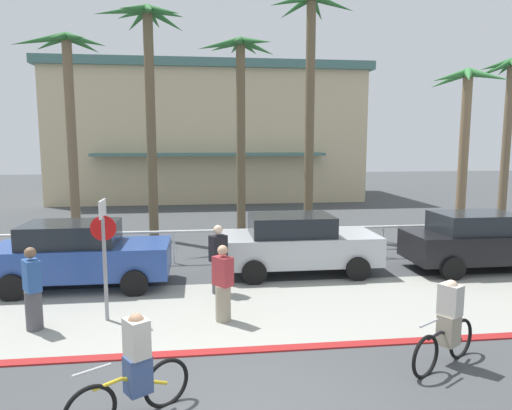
% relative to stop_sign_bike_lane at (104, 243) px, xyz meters
% --- Properties ---
extents(ground_plane, '(80.00, 80.00, 0.00)m').
position_rel_stop_sign_bike_lane_xyz_m(ground_plane, '(2.28, 6.03, -1.68)').
color(ground_plane, '#424447').
extents(sidewalk_strip, '(44.00, 4.00, 0.02)m').
position_rel_stop_sign_bike_lane_xyz_m(sidewalk_strip, '(2.28, 0.23, -1.67)').
color(sidewalk_strip, '#9E9E93').
rests_on(sidewalk_strip, ground).
extents(curb_paint, '(44.00, 0.24, 0.03)m').
position_rel_stop_sign_bike_lane_xyz_m(curb_paint, '(2.28, -1.77, -1.66)').
color(curb_paint, maroon).
rests_on(curb_paint, ground).
extents(building_backdrop, '(19.74, 10.00, 8.50)m').
position_rel_stop_sign_bike_lane_xyz_m(building_backdrop, '(2.66, 22.32, 2.59)').
color(building_backdrop, beige).
rests_on(building_backdrop, ground).
extents(rail_fence, '(24.65, 0.08, 1.04)m').
position_rel_stop_sign_bike_lane_xyz_m(rail_fence, '(2.28, 4.53, -0.84)').
color(rail_fence, white).
rests_on(rail_fence, ground).
extents(stop_sign_bike_lane, '(0.52, 0.56, 2.56)m').
position_rel_stop_sign_bike_lane_xyz_m(stop_sign_bike_lane, '(0.00, 0.00, 0.00)').
color(stop_sign_bike_lane, gray).
rests_on(stop_sign_bike_lane, ground).
extents(palm_tree_2, '(3.28, 3.10, 7.79)m').
position_rel_stop_sign_bike_lane_xyz_m(palm_tree_2, '(-2.89, 9.09, 4.07)').
color(palm_tree_2, '#756047').
rests_on(palm_tree_2, ground).
extents(palm_tree_3, '(3.23, 3.47, 8.65)m').
position_rel_stop_sign_bike_lane_xyz_m(palm_tree_3, '(0.20, 8.25, 4.91)').
color(palm_tree_3, brown).
rests_on(palm_tree_3, ground).
extents(palm_tree_4, '(3.18, 3.10, 7.81)m').
position_rel_stop_sign_bike_lane_xyz_m(palm_tree_4, '(3.64, 9.11, 4.06)').
color(palm_tree_4, brown).
rests_on(palm_tree_4, ground).
extents(palm_tree_5, '(3.35, 3.44, 9.32)m').
position_rel_stop_sign_bike_lane_xyz_m(palm_tree_5, '(6.30, 8.37, 5.00)').
color(palm_tree_5, brown).
rests_on(palm_tree_5, ground).
extents(palm_tree_6, '(2.99, 3.21, 6.48)m').
position_rel_stop_sign_bike_lane_xyz_m(palm_tree_6, '(12.03, 7.10, 3.10)').
color(palm_tree_6, '#846B4C').
rests_on(palm_tree_6, ground).
extents(palm_tree_7, '(3.28, 3.46, 7.30)m').
position_rel_stop_sign_bike_lane_xyz_m(palm_tree_7, '(15.44, 9.40, 3.95)').
color(palm_tree_7, '#756047').
rests_on(palm_tree_7, ground).
extents(car_blue_1, '(4.40, 2.02, 1.69)m').
position_rel_stop_sign_bike_lane_xyz_m(car_blue_1, '(-1.10, 2.44, -0.81)').
color(car_blue_1, '#284793').
rests_on(car_blue_1, ground).
extents(car_silver_2, '(4.40, 2.02, 1.69)m').
position_rel_stop_sign_bike_lane_xyz_m(car_silver_2, '(4.71, 3.00, -0.81)').
color(car_silver_2, '#B2B7BC').
rests_on(car_silver_2, ground).
extents(car_black_3, '(4.40, 2.02, 1.69)m').
position_rel_stop_sign_bike_lane_xyz_m(car_black_3, '(10.09, 2.72, -0.81)').
color(car_black_3, black).
rests_on(car_black_3, ground).
extents(cyclist_yellow_0, '(1.55, 1.06, 1.50)m').
position_rel_stop_sign_bike_lane_xyz_m(cyclist_yellow_0, '(1.05, -3.61, -0.98)').
color(cyclist_yellow_0, black).
rests_on(cyclist_yellow_0, ground).
extents(cyclist_black_1, '(1.58, 1.00, 1.50)m').
position_rel_stop_sign_bike_lane_xyz_m(cyclist_black_1, '(6.03, -2.70, -0.98)').
color(cyclist_black_1, black).
rests_on(cyclist_black_1, ground).
extents(pedestrian_0, '(0.48, 0.44, 1.73)m').
position_rel_stop_sign_bike_lane_xyz_m(pedestrian_0, '(2.40, 1.48, -0.88)').
color(pedestrian_0, '#4C4C51').
rests_on(pedestrian_0, ground).
extents(pedestrian_1, '(0.45, 0.47, 1.63)m').
position_rel_stop_sign_bike_lane_xyz_m(pedestrian_1, '(2.42, -0.33, -0.93)').
color(pedestrian_1, gray).
rests_on(pedestrian_1, ground).
extents(pedestrian_2, '(0.44, 0.48, 1.69)m').
position_rel_stop_sign_bike_lane_xyz_m(pedestrian_2, '(-1.34, -0.32, -0.89)').
color(pedestrian_2, '#4C4C51').
rests_on(pedestrian_2, ground).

